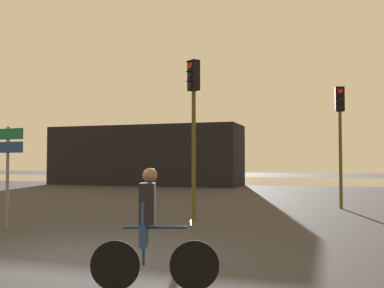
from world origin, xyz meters
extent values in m
plane|color=#333338|center=(0.00, 0.00, 0.00)|extent=(120.00, 120.00, 0.00)
cube|color=gray|center=(0.00, 32.61, 0.00)|extent=(80.00, 16.00, 0.01)
cube|color=black|center=(-8.81, 22.61, 2.15)|extent=(14.18, 4.00, 4.30)
cylinder|color=#4C4719|center=(0.38, 5.52, 1.90)|extent=(0.12, 0.12, 3.80)
cube|color=black|center=(0.38, 5.52, 4.25)|extent=(0.40, 0.38, 0.90)
cylinder|color=red|center=(0.31, 5.41, 4.54)|extent=(0.17, 0.13, 0.19)
cube|color=black|center=(0.30, 5.40, 4.65)|extent=(0.22, 0.21, 0.02)
cylinder|color=black|center=(0.31, 5.41, 4.25)|extent=(0.17, 0.13, 0.19)
cube|color=black|center=(0.30, 5.40, 4.36)|extent=(0.22, 0.21, 0.02)
cylinder|color=black|center=(0.31, 5.41, 3.96)|extent=(0.17, 0.13, 0.19)
cube|color=black|center=(0.30, 5.40, 4.07)|extent=(0.22, 0.21, 0.02)
cylinder|color=#4C4719|center=(4.56, 10.10, 1.78)|extent=(0.12, 0.12, 3.55)
cube|color=black|center=(4.56, 10.10, 4.00)|extent=(0.35, 0.28, 0.90)
cylinder|color=red|center=(4.58, 9.97, 4.29)|extent=(0.19, 0.06, 0.19)
cube|color=black|center=(4.58, 9.95, 4.40)|extent=(0.20, 0.14, 0.02)
cylinder|color=black|center=(4.58, 9.97, 4.00)|extent=(0.19, 0.06, 0.19)
cube|color=black|center=(4.58, 9.95, 4.11)|extent=(0.20, 0.14, 0.02)
cylinder|color=black|center=(4.58, 9.97, 3.71)|extent=(0.19, 0.06, 0.19)
cube|color=black|center=(4.58, 9.95, 3.82)|extent=(0.20, 0.14, 0.02)
cylinder|color=slate|center=(-3.68, 2.57, 1.30)|extent=(0.08, 0.08, 2.60)
cube|color=#116038|center=(-3.68, 2.51, 2.41)|extent=(1.10, 0.14, 0.28)
cube|color=navy|center=(-3.68, 2.51, 2.07)|extent=(1.10, 0.14, 0.28)
cylinder|color=black|center=(2.45, -0.95, 0.33)|extent=(0.64, 0.24, 0.66)
cylinder|color=black|center=(1.45, -1.27, 0.33)|extent=(0.64, 0.24, 0.66)
cylinder|color=navy|center=(1.95, -1.11, 0.83)|extent=(0.81, 0.29, 0.04)
cylinder|color=navy|center=(1.80, -1.16, 0.61)|extent=(0.04, 0.04, 0.55)
cylinder|color=navy|center=(2.40, -0.97, 0.88)|extent=(0.17, 0.45, 0.03)
cylinder|color=navy|center=(1.83, -1.25, 0.88)|extent=(0.11, 0.11, 0.60)
cylinder|color=navy|center=(1.77, -1.06, 0.88)|extent=(0.11, 0.11, 0.60)
cube|color=black|center=(1.85, -1.14, 1.15)|extent=(0.28, 0.35, 0.54)
sphere|color=#846047|center=(1.88, -1.13, 1.52)|extent=(0.20, 0.20, 0.20)
camera|label=1|loc=(4.16, -6.41, 1.70)|focal=40.00mm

